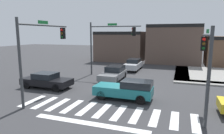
{
  "coord_description": "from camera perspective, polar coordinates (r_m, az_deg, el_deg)",
  "views": [
    {
      "loc": [
        4.57,
        -15.81,
        4.89
      ],
      "look_at": [
        -1.38,
        1.31,
        1.83
      ],
      "focal_mm": 31.99,
      "sensor_mm": 36.0,
      "label": 1
    }
  ],
  "objects": [
    {
      "name": "traffic_signal_southwest",
      "position": [
        15.45,
        -19.51,
        6.14
      ],
      "size": [
        0.32,
        5.63,
        5.88
      ],
      "rotation": [
        0.0,
        0.0,
        1.57
      ],
      "color": "#383A3D",
      "rests_on": "ground_plane"
    },
    {
      "name": "storefront_row",
      "position": [
        35.11,
        14.38,
        5.83
      ],
      "size": [
        25.0,
        6.84,
        6.3
      ],
      "color": "brown",
      "rests_on": "ground_plane"
    },
    {
      "name": "car_silver",
      "position": [
        26.92,
        6.11,
        0.72
      ],
      "size": [
        1.73,
        4.2,
        1.48
      ],
      "rotation": [
        0.0,
        0.0,
        -1.57
      ],
      "color": "#B7BABF",
      "rests_on": "ground_plane"
    },
    {
      "name": "crosswalk_near",
      "position": [
        13.14,
        -2.7,
        -12.25
      ],
      "size": [
        11.55,
        2.58,
        0.01
      ],
      "color": "silver",
      "rests_on": "ground_plane"
    },
    {
      "name": "car_gray",
      "position": [
        20.95,
        0.49,
        -1.79
      ],
      "size": [
        1.89,
        4.28,
        1.46
      ],
      "rotation": [
        0.0,
        0.0,
        -1.57
      ],
      "color": "slate",
      "rests_on": "ground_plane"
    },
    {
      "name": "car_teal",
      "position": [
        15.0,
        4.12,
        -6.39
      ],
      "size": [
        4.34,
        1.71,
        1.49
      ],
      "rotation": [
        0.0,
        0.0,
        3.14
      ],
      "color": "#196B70",
      "rests_on": "ground_plane"
    },
    {
      "name": "traffic_signal_southeast",
      "position": [
        12.72,
        25.34,
        2.85
      ],
      "size": [
        0.32,
        4.48,
        5.26
      ],
      "rotation": [
        0.0,
        0.0,
        1.57
      ],
      "color": "#383A3D",
      "rests_on": "ground_plane"
    },
    {
      "name": "car_black",
      "position": [
        19.01,
        -18.19,
        -3.62
      ],
      "size": [
        4.55,
        1.86,
        1.38
      ],
      "rotation": [
        0.0,
        0.0,
        3.14
      ],
      "color": "black",
      "rests_on": "ground_plane"
    },
    {
      "name": "ground_plane",
      "position": [
        17.17,
        2.94,
        -6.97
      ],
      "size": [
        120.0,
        120.0,
        0.0
      ],
      "primitive_type": "plane",
      "color": "#353538"
    },
    {
      "name": "traffic_signal_northwest",
      "position": [
        22.89,
        -0.98,
        8.02
      ],
      "size": [
        5.98,
        0.32,
        6.16
      ],
      "color": "#383A3D",
      "rests_on": "ground_plane"
    },
    {
      "name": "curb_corner_northeast",
      "position": [
        25.98,
        27.5,
        -2.19
      ],
      "size": [
        10.0,
        10.6,
        0.15
      ],
      "color": "gray",
      "rests_on": "ground_plane"
    }
  ]
}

